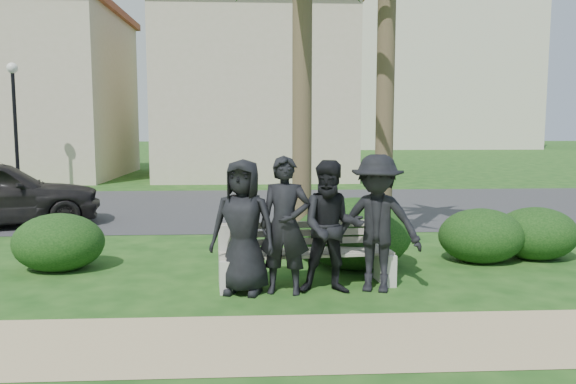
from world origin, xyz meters
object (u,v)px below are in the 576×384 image
man_b (285,225)px  man_d (377,223)px  park_bench (307,258)px  man_c (332,227)px  man_a (243,227)px  street_lamp (14,104)px

man_b → man_d: bearing=12.4°
park_bench → man_d: 1.09m
man_d → man_b: bearing=-159.6°
man_b → man_c: man_b is taller
park_bench → man_a: size_ratio=1.38×
street_lamp → man_a: (7.85, -12.06, -2.06)m
man_b → man_d: size_ratio=0.99×
street_lamp → man_b: bearing=-55.3°
street_lamp → man_b: size_ratio=2.37×
man_c → man_a: bearing=-179.9°
man_b → man_c: 0.61m
man_a → man_b: man_b is taller
man_d → man_a: bearing=-161.6°
park_bench → man_b: man_b is taller
man_a → man_d: (1.76, -0.00, 0.03)m
park_bench → man_a: bearing=-165.7°
man_b → street_lamp: bearing=135.2°
man_c → man_d: (0.61, 0.06, 0.04)m
street_lamp → man_d: street_lamp is taller
street_lamp → man_d: (9.61, -12.07, -2.03)m
man_a → man_d: man_d is taller
park_bench → man_b: 0.71m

